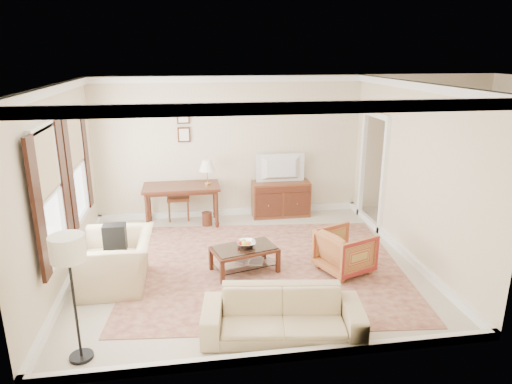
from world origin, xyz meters
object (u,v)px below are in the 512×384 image
object	(u,v)px
writing_desk	(181,191)
sideboard	(281,199)
sofa	(283,308)
striped_armchair	(345,249)
coffee_table	(244,253)
club_armchair	(117,253)
tv	(281,160)

from	to	relation	value
writing_desk	sideboard	xyz separation A→B (m)	(2.06, 0.21, -0.34)
writing_desk	sofa	bearing A→B (deg)	-73.36
sideboard	striped_armchair	xyz separation A→B (m)	(0.47, -2.69, 0.01)
writing_desk	coffee_table	world-z (taller)	writing_desk
coffee_table	striped_armchair	distance (m)	1.59
sofa	coffee_table	bearing A→B (deg)	105.85
sideboard	coffee_table	world-z (taller)	sideboard
sideboard	club_armchair	xyz separation A→B (m)	(-3.01, -2.59, 0.14)
sideboard	tv	distance (m)	0.85
writing_desk	sofa	distance (m)	4.20
writing_desk	coffee_table	size ratio (longest dim) A/B	1.35
sideboard	writing_desk	bearing A→B (deg)	-174.09
sofa	tv	bearing A→B (deg)	86.57
coffee_table	writing_desk	bearing A→B (deg)	113.08
sideboard	tv	size ratio (longest dim) A/B	1.25
sideboard	coffee_table	xyz separation A→B (m)	(-1.10, -2.46, -0.05)
tv	sofa	size ratio (longest dim) A/B	0.50
sofa	striped_armchair	bearing A→B (deg)	57.13
striped_armchair	sofa	distance (m)	2.03
striped_armchair	sofa	size ratio (longest dim) A/B	0.39
sideboard	sofa	world-z (taller)	sofa
tv	striped_armchair	distance (m)	2.84
tv	sideboard	bearing A→B (deg)	-90.00
striped_armchair	sofa	bearing A→B (deg)	117.36
tv	writing_desk	bearing A→B (deg)	5.36
club_armchair	striped_armchair	bearing A→B (deg)	89.12
sideboard	coffee_table	size ratio (longest dim) A/B	1.08
coffee_table	sofa	world-z (taller)	sofa
club_armchair	sofa	xyz separation A→B (m)	(2.15, -1.63, -0.13)
sideboard	tv	xyz separation A→B (m)	(0.00, -0.02, 0.85)
sofa	writing_desk	bearing A→B (deg)	114.75
writing_desk	tv	world-z (taller)	tv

